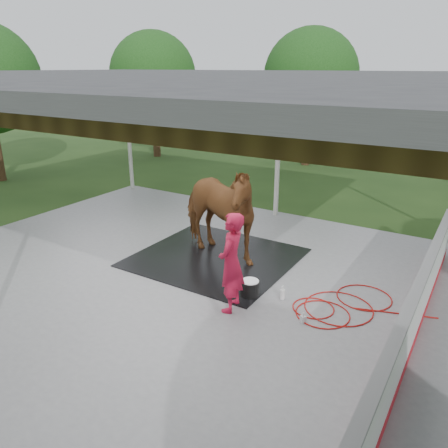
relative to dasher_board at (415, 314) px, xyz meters
The scene contains 12 objects.
ground 4.64m from the dasher_board, behind, with size 100.00×100.00×0.00m, color #1E3814.
concrete_slab 4.63m from the dasher_board, behind, with size 12.00×10.00×0.05m, color slate.
pavilion_structure 5.70m from the dasher_board, behind, with size 12.60×10.60×4.05m.
dasher_board is the anchor object (origin of this frame).
tree_belt 5.43m from the dasher_board, 168.18° to the left, with size 28.00×28.00×5.80m.
rubber_mat 4.61m from the dasher_board, 165.43° to the left, with size 3.43×3.21×0.03m, color black.
horse 4.62m from the dasher_board, 165.43° to the left, with size 1.21×2.65×2.23m, color brown.
handler 3.05m from the dasher_board, 169.14° to the right, with size 0.67×0.44×1.84m, color #B11233.
wash_bucket 2.92m from the dasher_board, behind, with size 0.36×0.36×0.33m.
soap_bottle_a 2.37m from the dasher_board, behind, with size 0.11×0.11×0.28m, color silver.
soap_bottle_b 1.77m from the dasher_board, 169.60° to the right, with size 0.08×0.09×0.19m, color #338CD8.
hose_coil 1.51m from the dasher_board, 158.77° to the left, with size 2.37×1.99×0.02m.
Camera 1 is at (5.18, -6.54, 4.21)m, focal length 35.00 mm.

